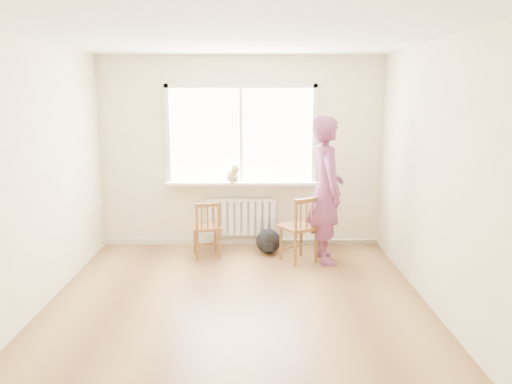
{
  "coord_description": "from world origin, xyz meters",
  "views": [
    {
      "loc": [
        0.17,
        -4.81,
        2.16
      ],
      "look_at": [
        0.2,
        1.2,
        0.98
      ],
      "focal_mm": 35.0,
      "sensor_mm": 36.0,
      "label": 1
    }
  ],
  "objects_px": {
    "chair_left": "(207,229)",
    "backpack": "(268,241)",
    "chair_right": "(301,229)",
    "cat": "(233,174)",
    "person": "(326,190)"
  },
  "relations": [
    {
      "from": "cat",
      "to": "backpack",
      "type": "height_order",
      "value": "cat"
    },
    {
      "from": "chair_right",
      "to": "backpack",
      "type": "relative_size",
      "value": 2.55
    },
    {
      "from": "chair_left",
      "to": "backpack",
      "type": "bearing_deg",
      "value": 177.83
    },
    {
      "from": "chair_left",
      "to": "backpack",
      "type": "xyz_separation_m",
      "value": [
        0.83,
        0.16,
        -0.22
      ]
    },
    {
      "from": "person",
      "to": "backpack",
      "type": "height_order",
      "value": "person"
    },
    {
      "from": "chair_right",
      "to": "backpack",
      "type": "height_order",
      "value": "chair_right"
    },
    {
      "from": "chair_right",
      "to": "backpack",
      "type": "distance_m",
      "value": 0.61
    },
    {
      "from": "chair_left",
      "to": "cat",
      "type": "height_order",
      "value": "cat"
    },
    {
      "from": "chair_right",
      "to": "person",
      "type": "bearing_deg",
      "value": 161.42
    },
    {
      "from": "cat",
      "to": "backpack",
      "type": "bearing_deg",
      "value": -45.07
    },
    {
      "from": "person",
      "to": "cat",
      "type": "relative_size",
      "value": 4.52
    },
    {
      "from": "person",
      "to": "cat",
      "type": "distance_m",
      "value": 1.35
    },
    {
      "from": "person",
      "to": "cat",
      "type": "height_order",
      "value": "person"
    },
    {
      "from": "chair_right",
      "to": "cat",
      "type": "xyz_separation_m",
      "value": [
        -0.9,
        0.61,
        0.63
      ]
    },
    {
      "from": "person",
      "to": "backpack",
      "type": "distance_m",
      "value": 1.11
    }
  ]
}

